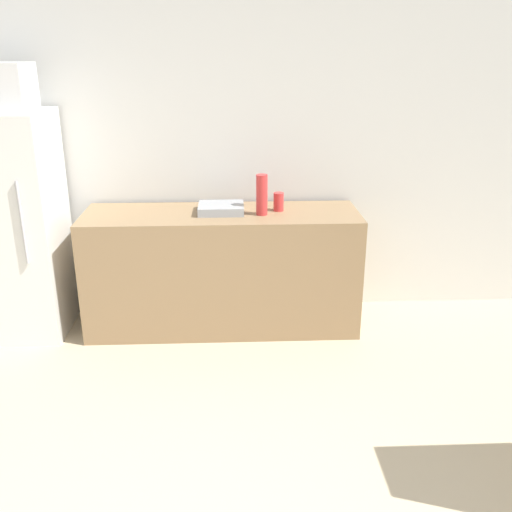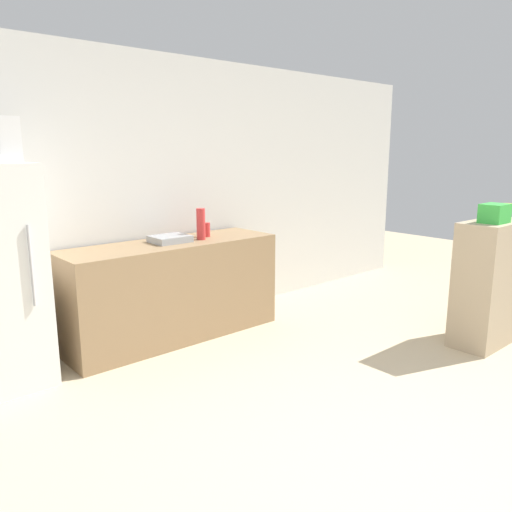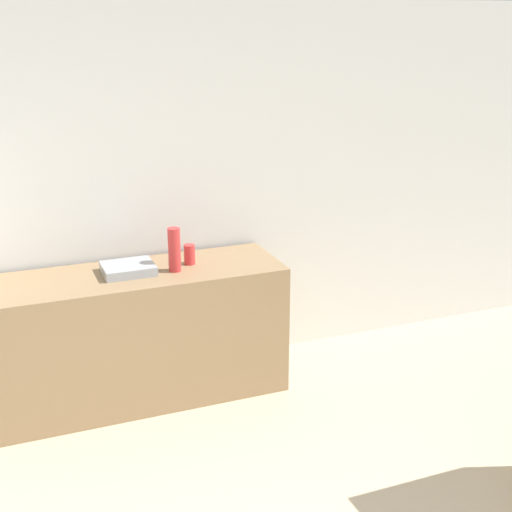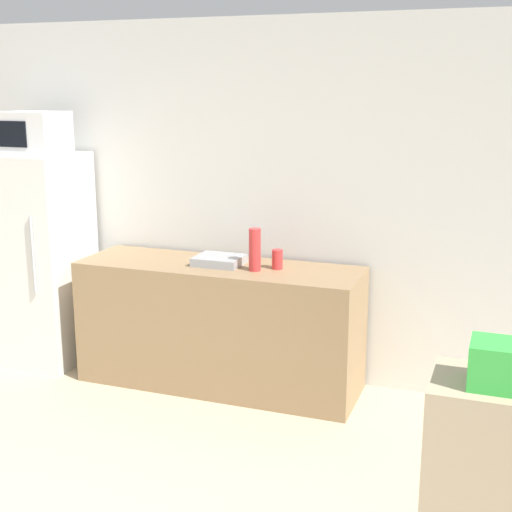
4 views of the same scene
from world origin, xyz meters
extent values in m
cube|color=silver|center=(0.00, 3.28, 1.30)|extent=(8.00, 0.06, 2.60)
cube|color=white|center=(-1.34, 2.90, 0.82)|extent=(0.62, 0.62, 1.63)
cylinder|color=#B7B7BC|center=(-1.17, 2.57, 0.94)|extent=(0.02, 0.02, 0.57)
cube|color=#937551|center=(0.15, 2.90, 0.45)|extent=(2.02, 0.63, 0.90)
cube|color=#9EA3A8|center=(0.15, 2.91, 0.93)|extent=(0.33, 0.28, 0.06)
cylinder|color=red|center=(0.44, 2.84, 1.05)|extent=(0.08, 0.08, 0.29)
cylinder|color=red|center=(0.57, 2.94, 0.97)|extent=(0.08, 0.08, 0.14)
camera|label=1|loc=(0.22, -1.12, 2.04)|focal=40.00mm
camera|label=2|loc=(-2.20, -0.96, 1.72)|focal=35.00mm
camera|label=3|loc=(-0.69, -1.44, 2.48)|focal=50.00mm
camera|label=4|loc=(2.06, -1.58, 2.13)|focal=50.00mm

